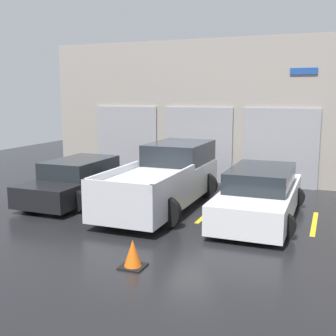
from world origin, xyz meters
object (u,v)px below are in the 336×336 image
sedan_white (260,195)px  sedan_side (79,180)px  traffic_cone (133,255)px  pickup_truck (166,178)px

sedan_white → sedan_side: 5.65m
traffic_cone → pickup_truck: bearing=104.0°
sedan_white → sedan_side: size_ratio=1.08×
traffic_cone → sedan_side: bearing=133.0°
sedan_white → traffic_cone: size_ratio=8.64×
pickup_truck → sedan_white: (2.82, -0.28, -0.20)m
sedan_side → traffic_cone: 5.80m
pickup_truck → traffic_cone: pickup_truck is taller
pickup_truck → sedan_side: pickup_truck is taller
pickup_truck → traffic_cone: size_ratio=10.09×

